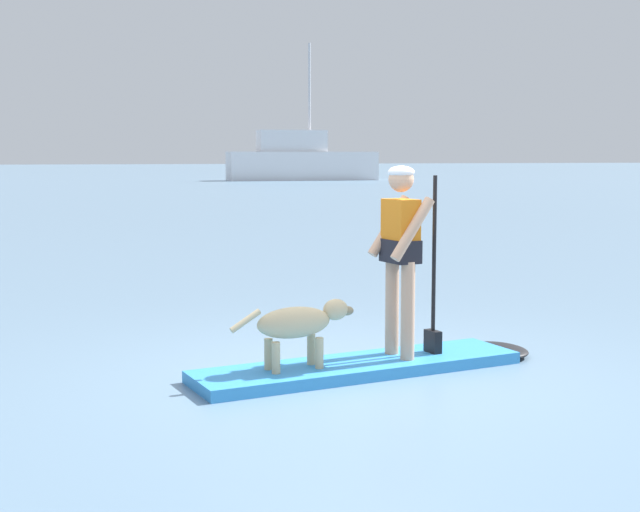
% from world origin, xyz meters
% --- Properties ---
extents(ground_plane, '(400.00, 400.00, 0.00)m').
position_xyz_m(ground_plane, '(0.00, 0.00, 0.00)').
color(ground_plane, slate).
extents(paddleboard, '(3.26, 1.08, 0.10)m').
position_xyz_m(paddleboard, '(0.22, 0.03, 0.05)').
color(paddleboard, '#338CD8').
rests_on(paddleboard, ground_plane).
extents(person_paddler, '(0.64, 0.52, 1.67)m').
position_xyz_m(person_paddler, '(0.42, 0.05, 1.07)').
color(person_paddler, tan).
rests_on(person_paddler, paddleboard).
extents(dog, '(1.11, 0.30, 0.56)m').
position_xyz_m(dog, '(-0.55, -0.07, 0.47)').
color(dog, '#CCB78C').
rests_on(dog, paddleboard).
extents(moored_boat_far_port, '(11.69, 3.44, 10.42)m').
position_xyz_m(moored_boat_far_port, '(18.29, 57.83, 1.50)').
color(moored_boat_far_port, white).
rests_on(moored_boat_far_port, ground_plane).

